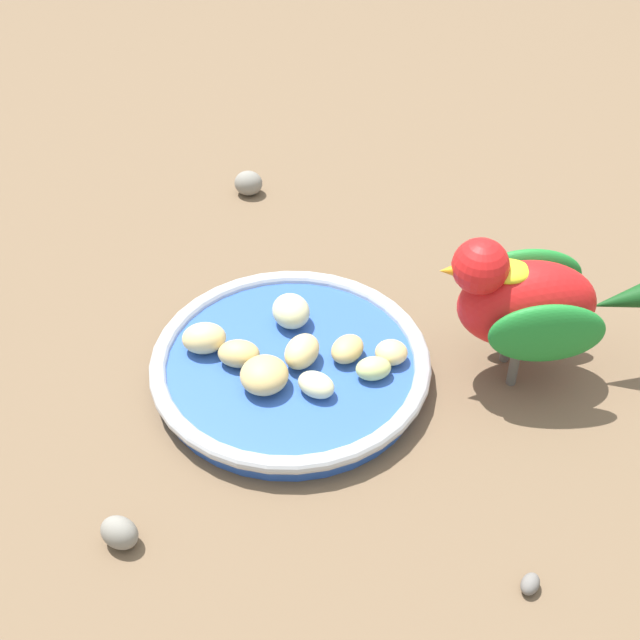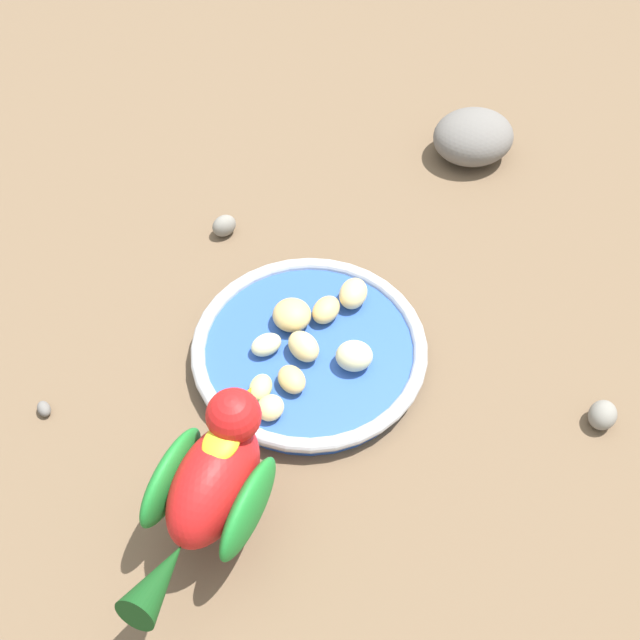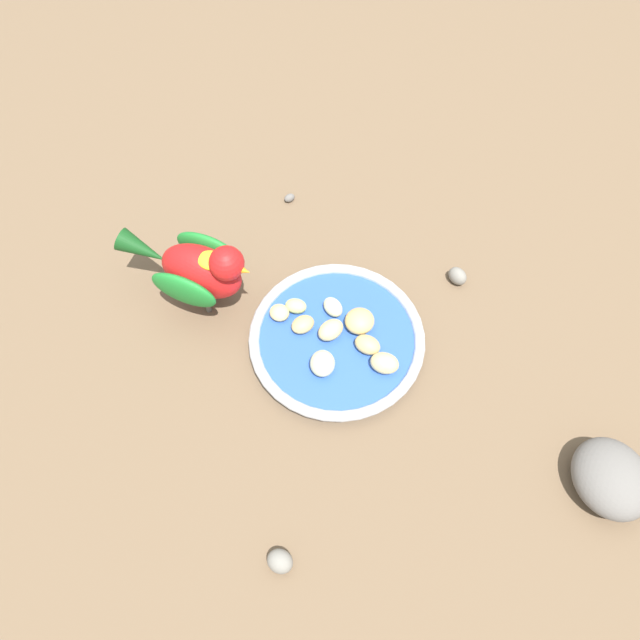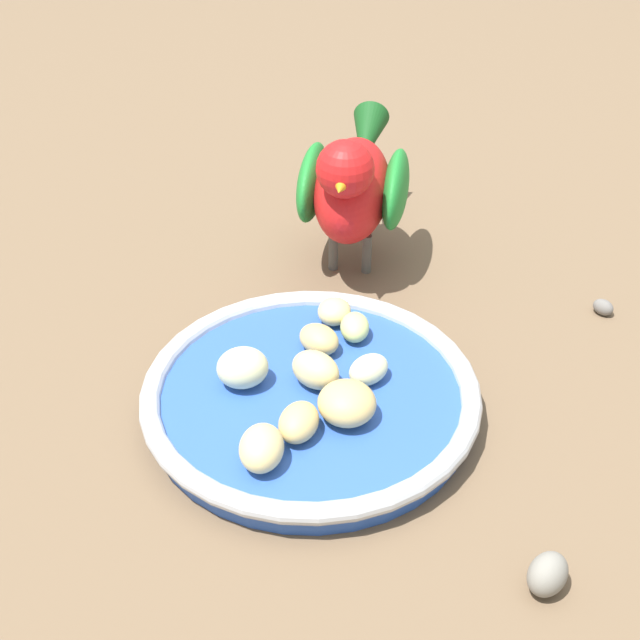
{
  "view_description": "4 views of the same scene",
  "coord_description": "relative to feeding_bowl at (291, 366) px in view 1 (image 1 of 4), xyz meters",
  "views": [
    {
      "loc": [
        0.33,
        -0.34,
        0.51
      ],
      "look_at": [
        -0.01,
        0.06,
        0.05
      ],
      "focal_mm": 49.6,
      "sensor_mm": 36.0,
      "label": 1
    },
    {
      "loc": [
        0.15,
        0.44,
        0.62
      ],
      "look_at": [
        -0.04,
        0.02,
        0.04
      ],
      "focal_mm": 44.72,
      "sensor_mm": 36.0,
      "label": 2
    },
    {
      "loc": [
        -0.34,
        0.2,
        0.7
      ],
      "look_at": [
        0.0,
        0.04,
        0.04
      ],
      "focal_mm": 34.5,
      "sensor_mm": 36.0,
      "label": 3
    },
    {
      "loc": [
        -0.29,
        -0.35,
        0.43
      ],
      "look_at": [
        0.0,
        0.05,
        0.06
      ],
      "focal_mm": 53.2,
      "sensor_mm": 36.0,
      "label": 4
    }
  ],
  "objects": [
    {
      "name": "parrot",
      "position": [
        0.13,
        0.13,
        0.06
      ],
      "size": [
        0.15,
        0.15,
        0.13
      ],
      "rotation": [
        0.0,
        0.0,
        -2.38
      ],
      "color": "#59544C",
      "rests_on": "ground_plane"
    },
    {
      "name": "apple_piece_1",
      "position": [
        -0.03,
        -0.03,
        0.02
      ],
      "size": [
        0.04,
        0.04,
        0.02
      ],
      "primitive_type": "ellipsoid",
      "rotation": [
        0.0,
        0.0,
        0.63
      ],
      "color": "tan",
      "rests_on": "feeding_bowl"
    },
    {
      "name": "apple_piece_7",
      "position": [
        0.0,
        -0.03,
        0.02
      ],
      "size": [
        0.04,
        0.04,
        0.03
      ],
      "primitive_type": "ellipsoid",
      "rotation": [
        0.0,
        0.0,
        4.67
      ],
      "color": "tan",
      "rests_on": "feeding_bowl"
    },
    {
      "name": "apple_piece_2",
      "position": [
        0.01,
        0.01,
        0.02
      ],
      "size": [
        0.03,
        0.04,
        0.02
      ],
      "primitive_type": "ellipsoid",
      "rotation": [
        0.0,
        0.0,
        4.95
      ],
      "color": "#E5C67F",
      "rests_on": "feeding_bowl"
    },
    {
      "name": "ground_plane",
      "position": [
        0.02,
        -0.03,
        -0.01
      ],
      "size": [
        4.0,
        4.0,
        0.0
      ],
      "primitive_type": "plane",
      "color": "brown"
    },
    {
      "name": "apple_piece_0",
      "position": [
        0.04,
        -0.01,
        0.01
      ],
      "size": [
        0.03,
        0.03,
        0.02
      ],
      "primitive_type": "ellipsoid",
      "rotation": [
        0.0,
        0.0,
        0.14
      ],
      "color": "beige",
      "rests_on": "feeding_bowl"
    },
    {
      "name": "apple_piece_8",
      "position": [
        0.06,
        0.05,
        0.01
      ],
      "size": [
        0.04,
        0.03,
        0.02
      ],
      "primitive_type": "ellipsoid",
      "rotation": [
        0.0,
        0.0,
        0.69
      ],
      "color": "#E5C67F",
      "rests_on": "feeding_bowl"
    },
    {
      "name": "feeding_bowl",
      "position": [
        0.0,
        0.0,
        0.0
      ],
      "size": [
        0.22,
        0.22,
        0.03
      ],
      "color": "#2D56B7",
      "rests_on": "ground_plane"
    },
    {
      "name": "apple_piece_3",
      "position": [
        -0.03,
        0.03,
        0.02
      ],
      "size": [
        0.04,
        0.04,
        0.03
      ],
      "primitive_type": "ellipsoid",
      "rotation": [
        0.0,
        0.0,
        5.85
      ],
      "color": "beige",
      "rests_on": "feeding_bowl"
    },
    {
      "name": "apple_piece_5",
      "position": [
        0.03,
        0.03,
        0.01
      ],
      "size": [
        0.03,
        0.03,
        0.02
      ],
      "primitive_type": "ellipsoid",
      "rotation": [
        0.0,
        0.0,
        1.68
      ],
      "color": "tan",
      "rests_on": "feeding_bowl"
    },
    {
      "name": "pebble_0",
      "position": [
        0.01,
        -0.19,
        -0.0
      ],
      "size": [
        0.03,
        0.03,
        0.02
      ],
      "primitive_type": "ellipsoid",
      "rotation": [
        0.0,
        0.0,
        0.25
      ],
      "color": "gray",
      "rests_on": "ground_plane"
    },
    {
      "name": "apple_piece_6",
      "position": [
        0.06,
        0.03,
        0.01
      ],
      "size": [
        0.03,
        0.03,
        0.02
      ],
      "primitive_type": "ellipsoid",
      "rotation": [
        0.0,
        0.0,
        0.91
      ],
      "color": "#C6D17A",
      "rests_on": "feeding_bowl"
    },
    {
      "name": "pebble_2",
      "position": [
        -0.21,
        0.17,
        -0.0
      ],
      "size": [
        0.04,
        0.04,
        0.03
      ],
      "primitive_type": "ellipsoid",
      "rotation": [
        0.0,
        0.0,
        0.64
      ],
      "color": "gray",
      "rests_on": "ground_plane"
    },
    {
      "name": "pebble_1",
      "position": [
        0.24,
        -0.04,
        -0.01
      ],
      "size": [
        0.01,
        0.02,
        0.01
      ],
      "primitive_type": "ellipsoid",
      "rotation": [
        0.0,
        0.0,
        1.71
      ],
      "color": "slate",
      "rests_on": "ground_plane"
    },
    {
      "name": "apple_piece_4",
      "position": [
        -0.06,
        -0.03,
        0.02
      ],
      "size": [
        0.04,
        0.04,
        0.02
      ],
      "primitive_type": "ellipsoid",
      "rotation": [
        0.0,
        0.0,
        0.84
      ],
      "color": "#E5C67F",
      "rests_on": "feeding_bowl"
    }
  ]
}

